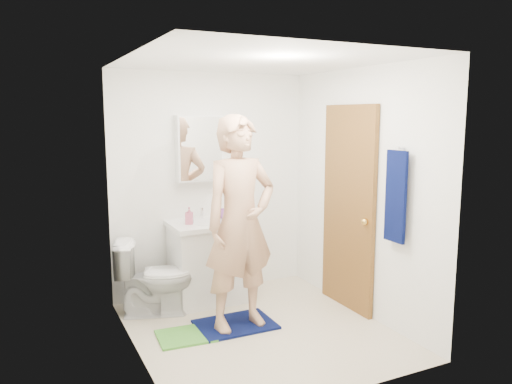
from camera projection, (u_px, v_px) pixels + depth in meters
floor at (260, 331)px, 4.56m from camera, size 2.20×2.40×0.02m
ceiling at (260, 60)px, 4.19m from camera, size 2.20×2.40×0.02m
wall_back at (211, 184)px, 5.45m from camera, size 2.20×0.02×2.40m
wall_front at (341, 229)px, 3.30m from camera, size 2.20×0.02×2.40m
wall_left at (133, 212)px, 3.90m from camera, size 0.02×2.40×2.40m
wall_right at (362, 193)px, 4.86m from camera, size 0.02×2.40×2.40m
vanity_cabinet at (209, 264)px, 5.25m from camera, size 0.75×0.55×0.80m
countertop at (208, 224)px, 5.18m from camera, size 0.79×0.59×0.05m
sink_basin at (208, 223)px, 5.18m from camera, size 0.40×0.40×0.03m
faucet at (202, 213)px, 5.33m from camera, size 0.03×0.03×0.12m
medicine_cabinet at (199, 148)px, 5.27m from camera, size 0.50×0.12×0.70m
mirror_panel at (201, 149)px, 5.21m from camera, size 0.46×0.01×0.66m
door at (348, 208)px, 5.00m from camera, size 0.05×0.80×2.05m
door_knob at (365, 222)px, 4.71m from camera, size 0.07×0.07×0.07m
towel at (396, 197)px, 4.31m from camera, size 0.03×0.24×0.80m
towel_hook at (402, 148)px, 4.26m from camera, size 0.06×0.02×0.02m
toilet at (155, 277)px, 4.89m from camera, size 0.83×0.62×0.75m
bath_mat at (235, 324)px, 4.66m from camera, size 0.72×0.52×0.02m
green_rug at (186, 336)px, 4.42m from camera, size 0.51×0.45×0.02m
soap_dispenser at (189, 216)px, 5.07m from camera, size 0.10×0.11×0.18m
toothbrush_cup at (224, 214)px, 5.35m from camera, size 0.17×0.17×0.10m
man at (240, 223)px, 4.47m from camera, size 0.76×0.54×1.93m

